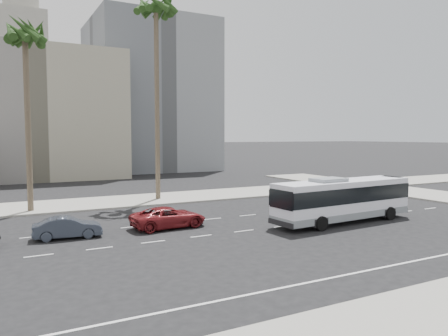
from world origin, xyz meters
TOP-DOWN VIEW (x-y plane):
  - ground at (0.00, 0.00)m, footprint 700.00×700.00m
  - sidewalk_north at (0.00, 15.50)m, footprint 120.00×7.00m
  - midrise_beige_west at (-12.00, 45.00)m, footprint 24.00×18.00m
  - midrise_gray_center at (8.00, 52.00)m, footprint 20.00×20.00m
  - civic_tower at (-2.00, 250.00)m, footprint 42.00×42.00m
  - highrise_right at (45.00, 230.00)m, footprint 26.00×26.00m
  - highrise_far at (70.00, 260.00)m, footprint 22.00×22.00m
  - city_bus at (4.50, -0.84)m, footprint 11.21×3.19m
  - car_a at (-6.85, 3.23)m, footprint 2.65×5.13m
  - car_b at (-13.15, 3.26)m, footprint 1.73×3.99m
  - palm_near at (-3.42, 15.14)m, footprint 5.68×5.68m
  - palm_mid at (-14.47, 13.63)m, footprint 4.84×4.84m

SIDE VIEW (x-z plane):
  - ground at x=0.00m, z-range 0.00..0.00m
  - sidewalk_north at x=0.00m, z-range 0.00..0.15m
  - car_b at x=-13.15m, z-range 0.00..1.28m
  - car_a at x=-6.85m, z-range 0.00..1.38m
  - city_bus at x=4.50m, z-range 0.08..3.26m
  - midrise_beige_west at x=-12.00m, z-range 0.00..18.00m
  - midrise_gray_center at x=8.00m, z-range 0.00..26.00m
  - palm_mid at x=-14.47m, z-range 5.98..20.93m
  - palm_near at x=-3.42m, z-range 7.76..26.87m
  - highrise_far at x=70.00m, z-range 0.00..60.00m
  - highrise_right at x=45.00m, z-range 0.00..70.00m
  - civic_tower at x=-2.00m, z-range -25.67..103.33m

